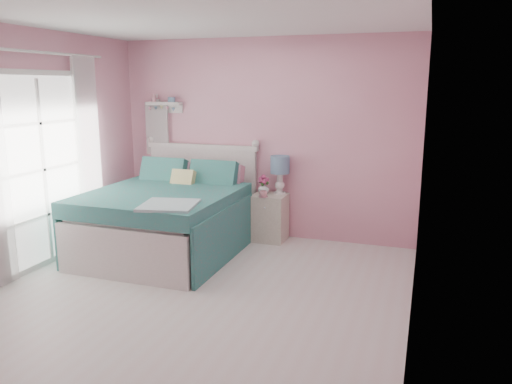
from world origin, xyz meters
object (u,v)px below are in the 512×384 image
Objects in this scene: bed at (169,219)px; table_lamp at (280,168)px; teacup at (263,194)px; nightstand at (270,217)px; vase at (263,188)px.

bed is 1.56m from table_lamp.
table_lamp is at bearing 61.16° from teacup.
vase is (-0.09, 0.02, 0.38)m from nightstand.
nightstand is at bearing 76.32° from teacup.
table_lamp is (0.10, 0.10, 0.65)m from nightstand.
bed is at bearing -146.43° from teacup.
table_lamp is 0.34m from vase.
bed reaches higher than teacup.
teacup is (-0.04, -0.16, 0.34)m from nightstand.
bed is 3.41× the size of nightstand.
teacup is at bearing -72.73° from vase.
bed reaches higher than vase.
bed is 21.22× the size of teacup.
table_lamp is 0.42m from teacup.
vase reaches higher than nightstand.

